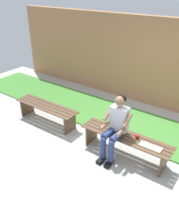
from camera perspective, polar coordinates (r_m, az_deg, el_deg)
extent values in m
cube|color=#B2B2AD|center=(4.78, -9.35, -11.72)|extent=(10.00, 7.00, 0.04)
cube|color=#478C38|center=(6.12, 4.63, -0.92)|extent=(9.00, 1.52, 0.03)
cube|color=#B27A51|center=(6.58, 15.84, 11.23)|extent=(9.50, 0.24, 2.33)
cube|color=brown|center=(4.75, 9.66, -4.87)|extent=(1.84, 0.11, 0.02)
cube|color=brown|center=(4.66, 9.02, -5.52)|extent=(1.84, 0.11, 0.02)
cube|color=brown|center=(4.58, 8.35, -6.19)|extent=(1.84, 0.11, 0.02)
cube|color=brown|center=(4.49, 7.66, -6.89)|extent=(1.84, 0.11, 0.02)
cube|color=brown|center=(4.55, 17.54, -11.44)|extent=(0.03, 0.40, 0.44)
cube|color=brown|center=(5.08, 0.51, -5.02)|extent=(0.03, 0.40, 0.44)
cube|color=brown|center=(5.84, -9.24, 2.11)|extent=(1.69, 0.11, 0.02)
cube|color=brown|center=(5.77, -10.01, 1.69)|extent=(1.69, 0.11, 0.02)
cube|color=brown|center=(5.70, -10.81, 1.25)|extent=(1.69, 0.11, 0.02)
cube|color=brown|center=(5.64, -11.63, 0.81)|extent=(1.69, 0.11, 0.02)
cube|color=brown|center=(5.41, -4.76, -2.77)|extent=(0.03, 0.40, 0.44)
cube|color=brown|center=(6.34, -14.86, 1.37)|extent=(0.03, 0.40, 0.44)
cube|color=silver|center=(4.52, 7.20, -1.59)|extent=(0.34, 0.20, 0.50)
sphere|color=#936B4C|center=(4.33, 7.44, 2.67)|extent=(0.20, 0.20, 0.20)
ellipsoid|color=black|center=(4.34, 7.66, 3.17)|extent=(0.20, 0.19, 0.15)
cylinder|color=navy|center=(4.47, 6.73, -5.76)|extent=(0.13, 0.40, 0.13)
cylinder|color=navy|center=(4.54, 4.76, -5.01)|extent=(0.13, 0.40, 0.13)
cylinder|color=navy|center=(4.49, 5.23, -9.75)|extent=(0.11, 0.11, 0.53)
cube|color=black|center=(4.60, 4.70, -12.38)|extent=(0.10, 0.22, 0.07)
cylinder|color=navy|center=(4.56, 3.28, -8.93)|extent=(0.11, 0.11, 0.53)
cube|color=black|center=(4.67, 2.79, -11.54)|extent=(0.10, 0.22, 0.07)
cylinder|color=#936B4C|center=(4.34, 9.13, -2.07)|extent=(0.08, 0.28, 0.23)
cylinder|color=#936B4C|center=(4.33, 7.58, -4.87)|extent=(0.07, 0.26, 0.07)
cylinder|color=#936B4C|center=(4.51, 4.44, -0.45)|extent=(0.08, 0.28, 0.23)
cylinder|color=#936B4C|center=(4.48, 3.60, -3.39)|extent=(0.07, 0.26, 0.07)
sphere|color=red|center=(4.57, 11.49, -5.81)|extent=(0.08, 0.08, 0.08)
cube|color=white|center=(4.38, 15.79, -8.61)|extent=(0.20, 0.15, 0.02)
cube|color=white|center=(4.43, 13.31, -7.74)|extent=(0.20, 0.15, 0.02)
cube|color=#BF8C1E|center=(4.41, 14.53, -8.27)|extent=(0.41, 0.16, 0.01)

